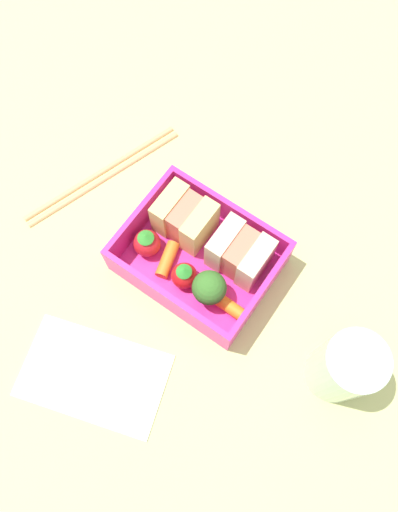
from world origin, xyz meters
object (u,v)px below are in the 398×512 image
Objects in this scene: sandwich_center_left at (240,253)px; strawberry_left at (147,243)px; sandwich_left at (185,218)px; chopstick_pair at (103,174)px; carrot_stick_far_left at (167,260)px; drinking_glass at (344,368)px; folded_napkin at (94,375)px; carrot_stick_left at (229,306)px; strawberry_far_left at (184,275)px; broccoli_floret at (209,288)px.

strawberry_left is (-9.26, -4.56, -0.94)cm from sandwich_center_left.
sandwich_left is 13.14cm from chopstick_pair.
chopstick_pair is at bearing 179.34° from sandwich_center_left.
carrot_stick_far_left is at bearing -1.10° from strawberry_left.
drinking_glass is (24.34, 0.01, 2.07)cm from strawberry_left.
sandwich_center_left is at bearing 73.76° from folded_napkin.
carrot_stick_left is (11.41, -0.56, -0.95)cm from strawberry_left.
sandwich_center_left is 20.34cm from folded_napkin.
strawberry_far_left is (2.75, -0.65, 0.84)cm from carrot_stick_far_left.
chopstick_pair is 35.69cm from drinking_glass.
carrot_stick_left is at bearing -13.60° from chopstick_pair.
sandwich_left is 1.52× the size of carrot_stick_left.
folded_napkin is at bearing -53.50° from chopstick_pair.
sandwich_left is 22.87cm from drinking_glass.
carrot_stick_left is (8.62, -0.51, -0.01)cm from carrot_stick_far_left.
carrot_stick_left is 0.26× the size of folded_napkin.
sandwich_left reaches higher than broccoli_floret.
strawberry_far_left is 0.72× the size of broccoli_floret.
carrot_stick_far_left is at bearing 176.64° from carrot_stick_left.
strawberry_left is at bearing -153.76° from sandwich_center_left.
strawberry_left is at bearing 104.04° from folded_napkin.
strawberry_far_left is at bearing -7.24° from strawberry_left.
chopstick_pair is at bearing 155.91° from strawberry_left.
sandwich_center_left is 8.16cm from carrot_stick_far_left.
chopstick_pair is (-19.57, 5.46, -3.75)cm from broccoli_floret.
carrot_stick_far_left is 1.18× the size of strawberry_far_left.
broccoli_floret is (3.29, 0.04, 1.33)cm from strawberry_far_left.
broccoli_floret is at bearing -5.74° from carrot_stick_far_left.
chopstick_pair is (-22.14, 5.36, -1.57)cm from carrot_stick_left.
folded_napkin is at bearing -75.96° from strawberry_left.
sandwich_left is at bearing 124.32° from strawberry_far_left.
sandwich_left is 1.63× the size of strawberry_left.
sandwich_center_left is 1.63× the size of strawberry_left.
sandwich_left is at bearing 142.81° from broccoli_floret.
drinking_glass reaches higher than strawberry_far_left.
carrot_stick_left is at bearing -2.81° from strawberry_left.
carrot_stick_far_left is 8.63cm from carrot_stick_left.
sandwich_center_left is 1.24× the size of broccoli_floret.
carrot_stick_far_left is at bearing -144.46° from sandwich_center_left.
chopstick_pair is at bearing 164.42° from broccoli_floret.
carrot_stick_left is at bearing 2.24° from broccoli_floret.
sandwich_left is at bearing 180.00° from sandwich_center_left.
chopstick_pair is at bearing 172.23° from drinking_glass.
folded_napkin is (-5.17, -13.99, -3.90)cm from broccoli_floret.
folded_napkin is (-7.75, -14.09, -1.72)cm from carrot_stick_left.
sandwich_left is 1.24× the size of broccoli_floret.
strawberry_left is 0.89× the size of carrot_stick_far_left.
strawberry_far_left is at bearing 82.31° from folded_napkin.
sandwich_center_left is (7.31, 0.00, 0.00)cm from sandwich_left.
strawberry_far_left is at bearing -18.67° from chopstick_pair.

